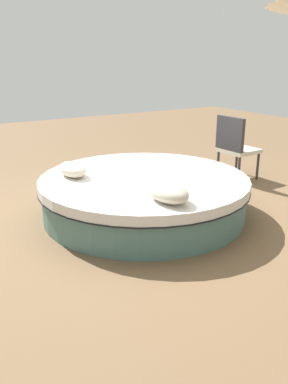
% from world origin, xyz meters
% --- Properties ---
extents(ground_plane, '(16.00, 16.00, 0.00)m').
position_xyz_m(ground_plane, '(0.00, 0.00, 0.00)').
color(ground_plane, brown).
extents(round_bed, '(2.48, 2.48, 0.48)m').
position_xyz_m(round_bed, '(0.00, 0.00, 0.24)').
color(round_bed, '#4C726B').
rests_on(round_bed, ground_plane).
extents(throw_pillow_0, '(0.49, 0.28, 0.17)m').
position_xyz_m(throw_pillow_0, '(0.47, 0.71, 0.56)').
color(throw_pillow_0, beige).
rests_on(throw_pillow_0, round_bed).
extents(throw_pillow_1, '(0.53, 0.33, 0.19)m').
position_xyz_m(throw_pillow_1, '(-0.84, 0.23, 0.57)').
color(throw_pillow_1, beige).
rests_on(throw_pillow_1, round_bed).
extents(patio_chair, '(0.55, 0.53, 0.98)m').
position_xyz_m(patio_chair, '(0.54, -1.95, 0.56)').
color(patio_chair, '#333338').
rests_on(patio_chair, ground_plane).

